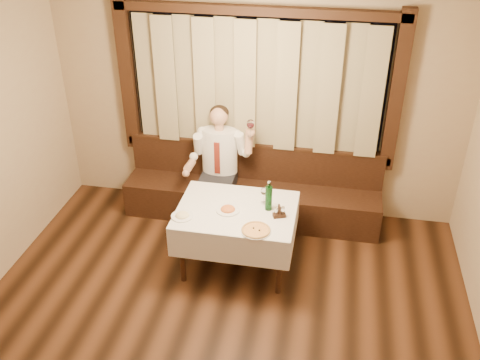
% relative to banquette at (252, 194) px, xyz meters
% --- Properties ---
extents(room, '(5.01, 6.01, 2.81)m').
position_rel_banquette_xyz_m(room, '(-0.00, -1.75, 1.19)').
color(room, black).
rests_on(room, ground).
extents(banquette, '(3.20, 0.61, 0.94)m').
position_rel_banquette_xyz_m(banquette, '(0.00, 0.00, 0.00)').
color(banquette, black).
rests_on(banquette, ground).
extents(dining_table, '(1.27, 0.97, 0.76)m').
position_rel_banquette_xyz_m(dining_table, '(0.00, -1.02, 0.34)').
color(dining_table, black).
rests_on(dining_table, ground).
extents(pizza, '(0.31, 0.31, 0.03)m').
position_rel_banquette_xyz_m(pizza, '(0.27, -1.38, 0.46)').
color(pizza, white).
rests_on(pizza, dining_table).
extents(pasta_red, '(0.25, 0.25, 0.09)m').
position_rel_banquette_xyz_m(pasta_red, '(-0.08, -1.07, 0.48)').
color(pasta_red, white).
rests_on(pasta_red, dining_table).
extents(pasta_cream, '(0.23, 0.23, 0.08)m').
position_rel_banquette_xyz_m(pasta_cream, '(-0.53, -1.27, 0.48)').
color(pasta_cream, white).
rests_on(pasta_cream, dining_table).
extents(green_bottle, '(0.07, 0.07, 0.34)m').
position_rel_banquette_xyz_m(green_bottle, '(0.33, -0.96, 0.59)').
color(green_bottle, '#0F4716').
rests_on(green_bottle, dining_table).
extents(table_wine_glass, '(0.07, 0.07, 0.20)m').
position_rel_banquette_xyz_m(table_wine_glass, '(0.27, -0.86, 0.59)').
color(table_wine_glass, white).
rests_on(table_wine_glass, dining_table).
extents(cruet_caddy, '(0.14, 0.11, 0.14)m').
position_rel_banquette_xyz_m(cruet_caddy, '(0.47, -1.08, 0.50)').
color(cruet_caddy, black).
rests_on(cruet_caddy, dining_table).
extents(seated_man, '(0.83, 0.62, 1.48)m').
position_rel_banquette_xyz_m(seated_man, '(-0.40, -0.09, 0.54)').
color(seated_man, black).
rests_on(seated_man, ground).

